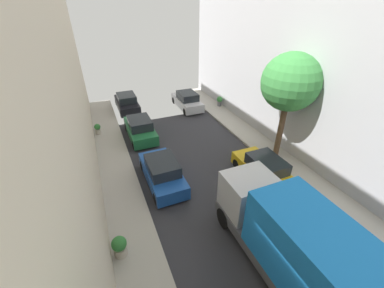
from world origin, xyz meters
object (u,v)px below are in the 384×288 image
object	(u,v)px
parked_car_right_3	(264,170)
parked_car_left_2	(162,172)
potted_plant_0	(220,101)
potted_plant_4	(120,246)
parked_car_left_3	(140,129)
parked_car_left_4	(127,103)
potted_plant_2	(98,129)
delivery_truck	(290,240)
street_tree_1	(290,83)
parked_car_right_4	(187,101)

from	to	relation	value
parked_car_right_3	parked_car_left_2	bearing A→B (deg)	158.98
potted_plant_0	potted_plant_4	distance (m)	16.92
parked_car_left_2	parked_car_left_3	xyz separation A→B (m)	(0.00, 5.77, 0.00)
parked_car_left_3	potted_plant_4	world-z (taller)	parked_car_left_3
parked_car_left_4	potted_plant_2	world-z (taller)	parked_car_left_4
parked_car_left_3	parked_car_left_4	xyz separation A→B (m)	(0.00, 5.71, 0.00)
delivery_truck	potted_plant_4	bearing A→B (deg)	151.98
parked_car_right_3	potted_plant_4	distance (m)	8.52
street_tree_1	potted_plant_0	bearing A→B (deg)	86.43
delivery_truck	street_tree_1	distance (m)	8.92
parked_car_right_3	parked_car_right_4	world-z (taller)	same
delivery_truck	parked_car_right_3	bearing A→B (deg)	60.56
parked_car_left_4	potted_plant_0	world-z (taller)	parked_car_left_4
parked_car_left_2	parked_car_right_3	world-z (taller)	same
parked_car_right_3	parked_car_right_4	size ratio (longest dim) A/B	1.00
parked_car_left_4	street_tree_1	world-z (taller)	street_tree_1
potted_plant_0	potted_plant_2	size ratio (longest dim) A/B	1.15
delivery_truck	potted_plant_4	world-z (taller)	delivery_truck
parked_car_right_4	potted_plant_2	size ratio (longest dim) A/B	5.16
parked_car_left_4	potted_plant_4	bearing A→B (deg)	-100.80
parked_car_left_2	parked_car_left_3	bearing A→B (deg)	90.00
parked_car_right_3	delivery_truck	world-z (taller)	delivery_truck
parked_car_right_3	potted_plant_0	distance (m)	11.22
delivery_truck	potted_plant_0	distance (m)	16.64
parked_car_left_2	potted_plant_0	world-z (taller)	parked_car_left_2
potted_plant_0	parked_car_left_4	bearing A→B (deg)	161.93
parked_car_left_4	parked_car_right_4	xyz separation A→B (m)	(5.40, -1.67, 0.00)
parked_car_left_3	parked_car_right_3	world-z (taller)	same
street_tree_1	potted_plant_2	bearing A→B (deg)	144.85
parked_car_left_2	potted_plant_2	xyz separation A→B (m)	(-2.95, 7.30, -0.14)
parked_car_left_2	delivery_truck	world-z (taller)	delivery_truck
parked_car_left_2	street_tree_1	distance (m)	8.87
delivery_truck	street_tree_1	bearing A→B (deg)	52.41
street_tree_1	parked_car_right_4	bearing A→B (deg)	103.34
potted_plant_4	parked_car_right_3	bearing A→B (deg)	12.14
potted_plant_0	delivery_truck	bearing A→B (deg)	-109.89
parked_car_left_2	parked_car_left_3	distance (m)	5.77
parked_car_left_2	potted_plant_2	size ratio (longest dim) A/B	5.16
parked_car_left_2	street_tree_1	bearing A→B (deg)	-1.87
parked_car_right_4	street_tree_1	world-z (taller)	street_tree_1
parked_car_right_3	delivery_truck	size ratio (longest dim) A/B	0.64
parked_car_left_3	street_tree_1	xyz separation A→B (m)	(7.78, -6.02, 4.25)
parked_car_left_3	delivery_truck	xyz separation A→B (m)	(2.70, -12.62, 1.07)
parked_car_left_4	potted_plant_0	bearing A→B (deg)	-18.07
parked_car_right_3	parked_car_left_4	bearing A→B (deg)	111.73
parked_car_left_2	parked_car_left_3	world-z (taller)	same
parked_car_right_3	potted_plant_2	xyz separation A→B (m)	(-8.35, 9.38, -0.14)
delivery_truck	potted_plant_0	bearing A→B (deg)	70.11
street_tree_1	parked_car_right_3	bearing A→B (deg)	-142.64
potted_plant_0	potted_plant_2	xyz separation A→B (m)	(-11.29, -1.45, -0.10)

